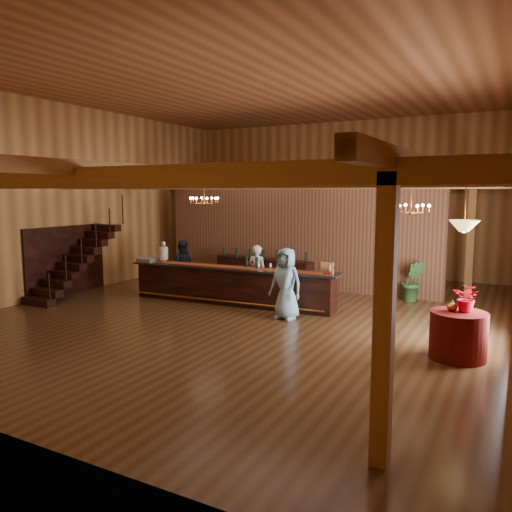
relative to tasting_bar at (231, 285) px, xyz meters
The scene contains 26 objects.
floor 1.29m from the tasting_bar, 29.01° to the right, with size 14.00×14.00×0.00m, color #452813.
ceiling 5.13m from the tasting_bar, 29.01° to the right, with size 14.00×14.00×0.00m, color #A9623A.
wall_back 6.89m from the tasting_bar, 80.86° to the left, with size 12.00×0.10×5.50m, color #C48A45.
wall_left 5.48m from the tasting_bar, behind, with size 0.10×14.00×5.50m, color #C48A45.
beam_grid 2.93m from the tasting_bar, ahead, with size 11.90×13.90×0.39m.
support_posts 1.85m from the tasting_bar, 46.08° to the right, with size 9.20×10.20×3.20m.
partition_wall 3.15m from the tasting_bar, 79.66° to the left, with size 9.00×0.18×3.10m, color brown.
staircase 4.63m from the tasting_bar, 163.44° to the right, with size 1.00×2.80×2.00m.
backroom_boxes 4.98m from the tasting_bar, 81.45° to the left, with size 4.10×0.60×1.10m.
tasting_bar is the anchor object (origin of this frame).
beverage_dispenser 2.34m from the tasting_bar, behind, with size 0.26×0.26×0.60m.
glass_rack_tray 2.72m from the tasting_bar, behind, with size 0.50×0.50×0.10m, color gray.
raffle_drum 2.74m from the tasting_bar, ahead, with size 0.34×0.24×0.30m.
bar_bottle_0 0.76m from the tasting_bar, 18.92° to the left, with size 0.07×0.07×0.30m, color black.
bar_bottle_1 0.95m from the tasting_bar, 12.25° to the left, with size 0.07×0.07×0.30m, color black.
backbar_shelf 2.43m from the tasting_bar, 96.25° to the left, with size 3.28×0.51×0.92m, color #38140D.
round_table 6.18m from the tasting_bar, 17.87° to the right, with size 0.99×0.99×0.86m, color #5F0F0E.
chandelier_left 2.52m from the tasting_bar, 161.41° to the left, with size 0.80×0.80×0.60m.
chandelier_right 5.05m from the tasting_bar, ahead, with size 0.80×0.80×0.72m.
pendant_lamp 6.47m from the tasting_bar, 17.87° to the right, with size 0.52×0.52×0.90m.
bartender 0.86m from the tasting_bar, 59.11° to the left, with size 0.56×0.37×1.54m, color white.
staff_second 2.30m from the tasting_bar, 161.06° to the left, with size 0.76×0.59×1.55m, color black.
guest 2.13m from the tasting_bar, 21.31° to the right, with size 0.83×0.54×1.69m, color #93C9ED.
floor_plant 4.96m from the tasting_bar, 31.11° to the left, with size 0.62×0.50×1.12m, color #305C28.
table_flowers 6.30m from the tasting_bar, 17.05° to the right, with size 0.47×0.40×0.52m, color red.
table_vase 6.07m from the tasting_bar, 17.96° to the right, with size 0.15×0.15×0.31m, color #C77C35.
Camera 1 is at (5.73, -10.71, 3.00)m, focal length 35.00 mm.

